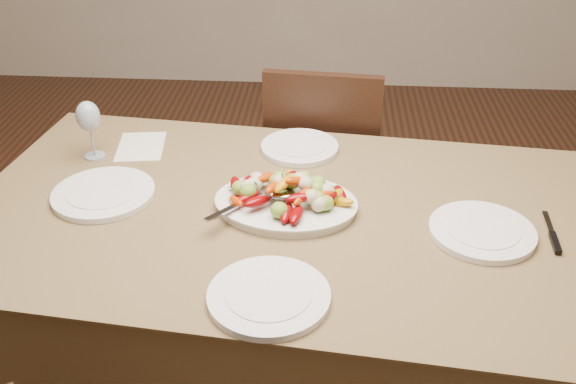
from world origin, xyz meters
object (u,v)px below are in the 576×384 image
at_px(serving_platter, 286,206).
at_px(plate_far, 300,148).
at_px(plate_left, 104,194).
at_px(plate_right, 482,232).
at_px(dining_table, 288,312).
at_px(chair_far, 325,168).
at_px(wine_glass, 90,128).
at_px(plate_near, 269,296).

distance_m(serving_platter, plate_far, 0.36).
xyz_separation_m(plate_left, plate_right, (1.07, -0.12, 0.00)).
xyz_separation_m(dining_table, chair_far, (0.10, 0.76, 0.10)).
bearing_deg(plate_far, wine_glass, -171.92).
relative_size(dining_table, plate_left, 6.20).
xyz_separation_m(chair_far, plate_left, (-0.64, -0.72, 0.29)).
distance_m(dining_table, chair_far, 0.77).
relative_size(dining_table, chair_far, 1.94).
height_order(plate_right, plate_far, same).
bearing_deg(plate_left, plate_right, -6.27).
xyz_separation_m(chair_far, wine_glass, (-0.75, -0.48, 0.39)).
distance_m(serving_platter, plate_near, 0.39).
height_order(chair_far, serving_platter, chair_far).
distance_m(chair_far, wine_glass, 0.97).
distance_m(plate_right, wine_glass, 1.23).
xyz_separation_m(plate_left, plate_far, (0.55, 0.33, 0.00)).
height_order(chair_far, wine_glass, wine_glass).
distance_m(plate_near, wine_glass, 0.92).
relative_size(dining_table, wine_glass, 8.98).
bearing_deg(chair_far, plate_left, 53.90).
distance_m(plate_left, plate_near, 0.67).
bearing_deg(plate_left, plate_far, 31.05).
bearing_deg(plate_right, plate_far, 138.55).
relative_size(plate_left, wine_glass, 1.45).
distance_m(dining_table, plate_left, 0.67).
bearing_deg(wine_glass, plate_near, -46.21).
xyz_separation_m(dining_table, plate_far, (0.01, 0.37, 0.39)).
xyz_separation_m(dining_table, plate_right, (0.52, -0.08, 0.39)).
height_order(dining_table, serving_platter, serving_platter).
distance_m(chair_far, plate_left, 1.01).
xyz_separation_m(plate_left, plate_near, (0.52, -0.42, 0.00)).
relative_size(chair_far, plate_right, 3.39).
bearing_deg(plate_near, wine_glass, 133.79).
relative_size(serving_platter, plate_left, 1.32).
height_order(serving_platter, plate_left, serving_platter).
xyz_separation_m(dining_table, plate_left, (-0.54, 0.04, 0.39)).
relative_size(serving_platter, plate_near, 1.36).
bearing_deg(plate_near, plate_far, 87.72).
xyz_separation_m(serving_platter, plate_left, (-0.54, 0.03, -0.00)).
bearing_deg(serving_platter, plate_right, -9.30).
bearing_deg(dining_table, serving_platter, 130.53).
height_order(plate_right, plate_near, same).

